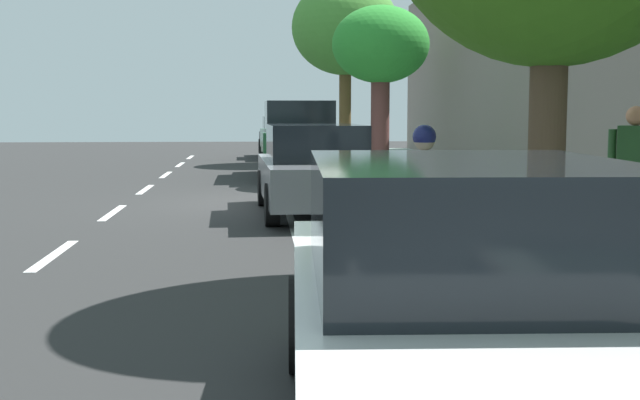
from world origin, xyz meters
name	(u,v)px	position (x,y,z in m)	size (l,w,h in m)	color
ground	(278,203)	(0.00, 0.00, 0.00)	(61.27, 61.27, 0.00)	#2B2B2B
sidewalk	(476,198)	(3.82, 0.00, 0.07)	(4.25, 38.29, 0.14)	#99AFA2
curb_edge	(363,199)	(1.62, 0.00, 0.07)	(0.16, 38.29, 0.14)	gray
lane_stripe_centre	(113,213)	(-2.88, -1.25, 0.00)	(0.14, 35.80, 0.01)	white
lane_stripe_bike_edge	(286,203)	(0.15, 0.00, 0.00)	(0.12, 38.29, 0.01)	white
building_facade	(601,44)	(6.19, 0.00, 3.03)	(0.50, 38.29, 6.06)	gray
parked_sedan_white_nearest	(467,311)	(0.67, -11.60, 0.75)	(1.98, 4.47, 1.52)	white
parked_sedan_grey_second	(315,170)	(0.59, -1.70, 0.75)	(1.96, 4.46, 1.52)	slate
parked_suv_green_mid	(298,138)	(0.67, 6.00, 1.03)	(2.01, 4.72, 1.99)	#1E512D
parked_sedan_black_far	(285,137)	(0.62, 14.91, 0.75)	(1.92, 4.44, 1.52)	black
bicycle_at_curb	(397,236)	(1.15, -6.68, 0.38)	(1.75, 0.46, 0.77)	black
cyclist_with_backpack	(426,186)	(1.38, -7.12, 0.98)	(0.48, 0.60, 1.62)	#C6B284
street_tree_far_end	(381,48)	(2.52, 3.91, 3.20)	(2.29, 2.29, 4.06)	brown
street_tree_corner	(345,28)	(2.52, 11.79, 4.41)	(3.52, 3.52, 5.86)	brown
pedestrian_on_phone	(634,166)	(4.15, -5.97, 1.09)	(0.54, 0.40, 1.67)	black
fire_hydrant	(333,147)	(2.05, 10.82, 0.57)	(0.22, 0.22, 0.84)	red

